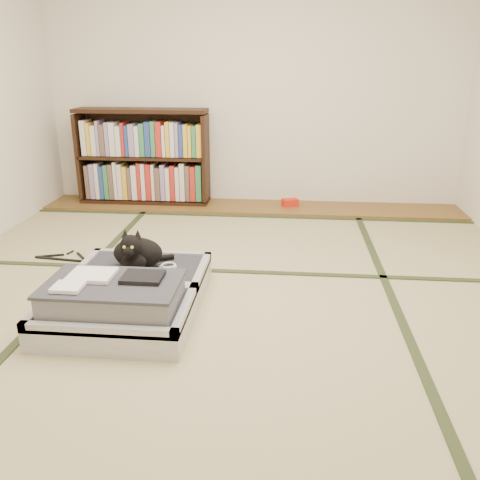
{
  "coord_description": "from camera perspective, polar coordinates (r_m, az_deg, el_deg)",
  "views": [
    {
      "loc": [
        0.35,
        -2.76,
        1.36
      ],
      "look_at": [
        0.05,
        0.35,
        0.25
      ],
      "focal_mm": 38.0,
      "sensor_mm": 36.0,
      "label": 1
    }
  ],
  "objects": [
    {
      "name": "cat",
      "position": [
        3.15,
        -11.5,
        -1.41
      ],
      "size": [
        0.35,
        0.35,
        0.28
      ],
      "color": "black",
      "rests_on": "suitcase"
    },
    {
      "name": "red_item",
      "position": [
        4.97,
        5.64,
        4.21
      ],
      "size": [
        0.17,
        0.14,
        0.07
      ],
      "primitive_type": "cube",
      "rotation": [
        0.0,
        0.0,
        0.38
      ],
      "color": "red",
      "rests_on": "wood_strip"
    },
    {
      "name": "wood_strip",
      "position": [
        4.96,
        1.25,
        3.75
      ],
      "size": [
        4.0,
        0.5,
        0.02
      ],
      "primitive_type": "cube",
      "color": "brown",
      "rests_on": "ground"
    },
    {
      "name": "suitcase",
      "position": [
        2.94,
        -12.55,
        -6.1
      ],
      "size": [
        0.79,
        1.05,
        0.31
      ],
      "color": "silver",
      "rests_on": "floor"
    },
    {
      "name": "bookcase",
      "position": [
        5.12,
        -10.79,
        8.97
      ],
      "size": [
        1.27,
        0.29,
        0.92
      ],
      "color": "black",
      "rests_on": "wood_strip"
    },
    {
      "name": "cable_coil",
      "position": [
        3.16,
        -8.09,
        -2.92
      ],
      "size": [
        0.11,
        0.11,
        0.03
      ],
      "color": "white",
      "rests_on": "suitcase"
    },
    {
      "name": "tatami_borders",
      "position": [
        3.55,
        -0.58,
        -2.95
      ],
      "size": [
        4.0,
        4.5,
        0.01
      ],
      "color": "#2D381E",
      "rests_on": "ground"
    },
    {
      "name": "room_shell",
      "position": [
        2.79,
        -1.84,
        21.63
      ],
      "size": [
        4.5,
        4.5,
        4.5
      ],
      "color": "white",
      "rests_on": "ground"
    },
    {
      "name": "floor",
      "position": [
        3.1,
        -1.55,
        -6.49
      ],
      "size": [
        4.5,
        4.5,
        0.0
      ],
      "primitive_type": "plane",
      "color": "tan",
      "rests_on": "ground"
    },
    {
      "name": "hanger",
      "position": [
        3.9,
        -19.16,
        -1.89
      ],
      "size": [
        0.42,
        0.21,
        0.01
      ],
      "color": "black",
      "rests_on": "floor"
    }
  ]
}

